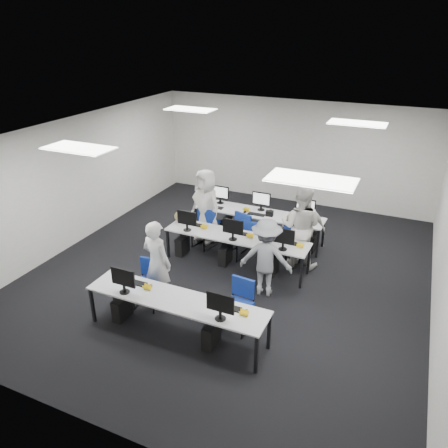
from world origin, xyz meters
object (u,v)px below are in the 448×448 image
at_px(chair_1, 238,314).
at_px(chair_4, 295,252).
at_px(chair_6, 253,242).
at_px(chair_7, 291,248).
at_px(chair_2, 204,236).
at_px(chair_0, 149,292).
at_px(student_2, 206,206).
at_px(desk_mid, 236,238).
at_px(photographer, 266,258).
at_px(student_1, 300,227).
at_px(desk_front, 176,302).
at_px(chair_3, 237,243).
at_px(chair_5, 209,229).
at_px(student_3, 303,228).
at_px(student_0, 157,263).

relative_size(chair_1, chair_4, 1.06).
distance_m(chair_6, chair_7, 0.90).
bearing_deg(chair_2, chair_6, 24.75).
xyz_separation_m(chair_0, student_2, (-0.22, 2.92, 0.62)).
relative_size(desk_mid, chair_2, 3.67).
bearing_deg(chair_4, student_2, 161.35).
bearing_deg(student_2, chair_4, 14.94).
relative_size(chair_4, photographer, 0.54).
relative_size(chair_6, student_1, 0.47).
height_order(desk_front, chair_3, chair_3).
bearing_deg(student_1, chair_4, -2.05).
relative_size(desk_mid, chair_0, 3.51).
xyz_separation_m(chair_1, chair_5, (-1.99, 2.93, -0.02)).
xyz_separation_m(chair_0, student_3, (2.20, 2.85, 0.52)).
relative_size(student_0, student_2, 0.93).
xyz_separation_m(student_0, student_2, (-0.33, 2.73, 0.06)).
xyz_separation_m(chair_0, chair_1, (1.81, 0.05, 0.00)).
bearing_deg(student_3, chair_7, 169.55).
distance_m(chair_6, student_0, 2.83).
xyz_separation_m(desk_mid, chair_7, (1.02, 0.81, -0.40)).
distance_m(chair_4, chair_5, 2.31).
bearing_deg(chair_3, chair_1, -49.28).
bearing_deg(student_3, chair_3, -176.28).
relative_size(student_1, student_3, 1.14).
height_order(chair_1, photographer, photographer).
relative_size(desk_mid, photographer, 2.00).
relative_size(chair_6, student_0, 0.51).
bearing_deg(chair_5, student_2, -112.06).
xyz_separation_m(chair_5, student_1, (2.35, -0.30, 0.65)).
bearing_deg(chair_0, chair_3, 65.69).
xyz_separation_m(chair_4, chair_6, (-1.05, 0.11, -0.00)).
xyz_separation_m(chair_1, student_1, (0.36, 2.63, 0.63)).
distance_m(chair_7, student_3, 0.58).
distance_m(chair_3, chair_5, 1.07).
xyz_separation_m(chair_4, photographer, (-0.23, -1.40, 0.53)).
relative_size(desk_front, student_1, 1.74).
height_order(desk_mid, student_1, student_1).
relative_size(desk_front, desk_mid, 1.00).
distance_m(chair_5, student_3, 2.44).
relative_size(chair_0, chair_3, 0.93).
xyz_separation_m(chair_7, student_1, (0.22, -0.18, 0.64)).
xyz_separation_m(chair_4, student_1, (0.06, -0.00, 0.65)).
bearing_deg(chair_4, desk_front, -122.76).
xyz_separation_m(chair_3, student_2, (-0.99, 0.41, 0.60)).
xyz_separation_m(desk_front, chair_3, (-0.17, 3.05, -0.37)).
bearing_deg(student_3, student_0, -138.18).
relative_size(student_0, student_3, 1.05).
xyz_separation_m(chair_7, photographer, (-0.07, -1.57, 0.52)).
distance_m(chair_1, chair_5, 3.54).
relative_size(chair_3, chair_4, 1.14).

